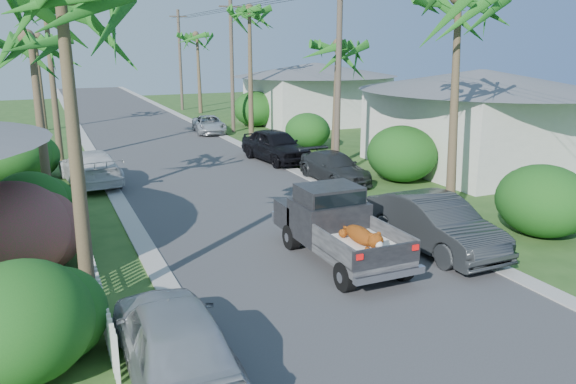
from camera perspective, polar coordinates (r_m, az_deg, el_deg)
name	(u,v)px	position (r m, az deg, el deg)	size (l,w,h in m)	color
ground	(396,321)	(13.07, 10.89, -12.70)	(120.00, 120.00, 0.00)	#294C1C
road	(163,144)	(35.59, -12.60, 4.78)	(8.00, 100.00, 0.02)	#38383A
curb_left	(90,149)	(35.02, -19.52, 4.16)	(0.60, 100.00, 0.06)	#A5A39E
curb_right	(229,139)	(36.65, -5.99, 5.37)	(0.60, 100.00, 0.06)	#A5A39E
pickup_truck	(333,223)	(16.14, 4.63, -3.18)	(1.98, 5.12, 2.06)	black
parked_car_rn	(435,224)	(17.23, 14.68, -3.16)	(1.71, 4.90, 1.61)	#292C2E
parked_car_rm	(334,168)	(25.14, 4.70, 2.48)	(1.78, 4.39, 1.27)	#282B2D
parked_car_rf	(276,146)	(29.41, -1.27, 4.72)	(1.98, 4.91, 1.67)	black
parked_car_rd	(209,125)	(39.41, -8.01, 6.79)	(1.95, 4.22, 1.17)	silver
parked_car_ln	(173,338)	(10.79, -11.61, -14.34)	(1.84, 4.57, 1.56)	#ACAEB3
parked_car_lf	(90,168)	(26.08, -19.46, 2.36)	(2.08, 5.11, 1.48)	silver
palm_l_b	(31,39)	(21.42, -24.67, 13.95)	(4.40, 4.40, 7.40)	brown
palm_l_c	(44,3)	(31.49, -23.51, 17.15)	(4.40, 4.40, 9.20)	brown
palm_l_d	(35,37)	(43.42, -24.31, 14.15)	(4.40, 4.40, 7.70)	brown
palm_r_b	(337,45)	(27.86, 5.01, 14.68)	(4.40, 4.40, 7.20)	brown
palm_r_c	(249,10)	(37.79, -3.95, 17.99)	(4.40, 4.40, 9.40)	brown
palm_r_d	(197,35)	(51.19, -9.20, 15.46)	(4.40, 4.40, 8.00)	brown
shrub_l_a	(21,322)	(11.52, -25.47, -11.80)	(2.60, 2.86, 2.20)	#164F18
shrub_l_b	(10,232)	(16.14, -26.37, -3.65)	(3.00, 3.30, 2.60)	#BF1B4D
shrub_l_c	(29,203)	(20.05, -24.81, -0.98)	(2.40, 2.64, 2.00)	#164F18
shrub_l_d	(14,155)	(27.85, -26.04, 3.41)	(3.20, 3.52, 2.40)	#164F18
shrub_r_a	(543,201)	(19.63, 24.49, -0.80)	(2.80, 3.08, 2.30)	#164F18
shrub_r_b	(402,154)	(25.55, 11.48, 3.83)	(3.00, 3.30, 2.50)	#164F18
shrub_r_c	(308,131)	(33.09, 2.00, 6.22)	(2.60, 2.86, 2.10)	#164F18
shrub_r_d	(255,109)	(42.37, -3.36, 8.43)	(3.20, 3.52, 2.60)	#164F18
picket_fence	(89,257)	(15.91, -19.60, -6.24)	(0.10, 11.00, 1.00)	white
house_right_near	(479,123)	(29.42, 18.81, 6.67)	(8.00, 9.00, 4.80)	silver
house_right_far	(315,95)	(44.29, 2.78, 9.78)	(9.00, 8.00, 4.60)	silver
utility_pole_b	(338,76)	(25.66, 5.14, 11.66)	(1.60, 0.26, 9.00)	brown
utility_pole_c	(232,65)	(39.45, -5.72, 12.72)	(1.60, 0.26, 9.00)	brown
utility_pole_d	(180,60)	(53.88, -10.90, 13.07)	(1.60, 0.26, 9.00)	brown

